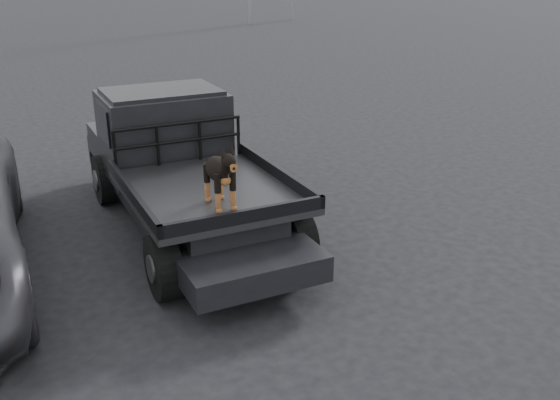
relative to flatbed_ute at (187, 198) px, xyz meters
name	(u,v)px	position (x,y,z in m)	size (l,w,h in m)	color
ground	(269,274)	(0.45, -1.73, -0.46)	(120.00, 120.00, 0.00)	black
flatbed_ute	(187,198)	(0.00, 0.00, 0.00)	(2.00, 5.40, 0.92)	black
ute_cab	(163,119)	(0.00, 0.95, 0.90)	(1.72, 1.30, 0.88)	black
headache_rack	(179,143)	(0.00, 0.20, 0.74)	(1.80, 0.08, 0.55)	black
dog	(219,175)	(-0.06, -1.53, 0.83)	(0.32, 0.60, 0.74)	black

